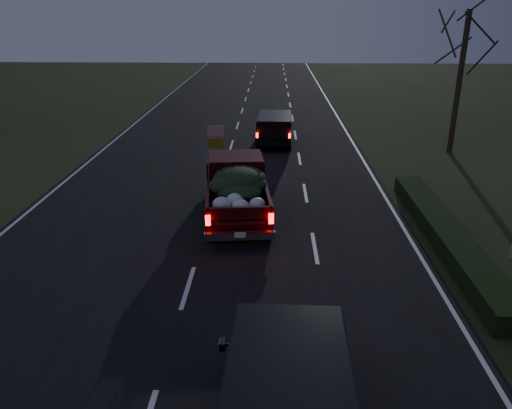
# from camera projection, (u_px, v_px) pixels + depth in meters

# --- Properties ---
(ground) EXTENTS (120.00, 120.00, 0.00)m
(ground) POSITION_uv_depth(u_px,v_px,m) (188.00, 288.00, 13.42)
(ground) COLOR black
(ground) RESTS_ON ground
(road_asphalt) EXTENTS (14.00, 120.00, 0.02)m
(road_asphalt) POSITION_uv_depth(u_px,v_px,m) (188.00, 287.00, 13.41)
(road_asphalt) COLOR black
(road_asphalt) RESTS_ON ground
(hedge_row) EXTENTS (1.00, 10.00, 0.60)m
(hedge_row) POSITION_uv_depth(u_px,v_px,m) (446.00, 235.00, 15.86)
(hedge_row) COLOR black
(hedge_row) RESTS_ON ground
(bare_tree_far) EXTENTS (3.60, 3.60, 7.00)m
(bare_tree_far) POSITION_uv_depth(u_px,v_px,m) (464.00, 48.00, 24.18)
(bare_tree_far) COLOR black
(bare_tree_far) RESTS_ON ground
(pickup_truck) EXTENTS (2.70, 5.77, 2.92)m
(pickup_truck) POSITION_uv_depth(u_px,v_px,m) (236.00, 186.00, 17.85)
(pickup_truck) COLOR #3D0809
(pickup_truck) RESTS_ON ground
(lead_suv) EXTENTS (2.01, 4.52, 1.28)m
(lead_suv) POSITION_uv_depth(u_px,v_px,m) (275.00, 126.00, 27.52)
(lead_suv) COLOR black
(lead_suv) RESTS_ON ground
(rear_suv) EXTENTS (2.34, 5.02, 1.43)m
(rear_suv) POSITION_uv_depth(u_px,v_px,m) (288.00, 398.00, 8.13)
(rear_suv) COLOR black
(rear_suv) RESTS_ON ground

